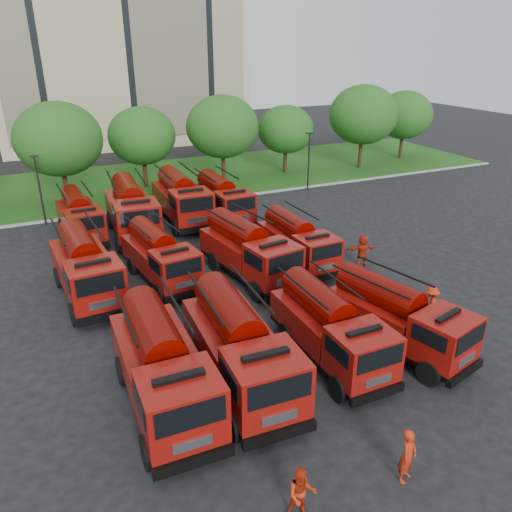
{
  "coord_description": "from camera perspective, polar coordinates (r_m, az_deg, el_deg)",
  "views": [
    {
      "loc": [
        -10.39,
        -20.36,
        12.51
      ],
      "look_at": [
        -0.14,
        1.92,
        1.8
      ],
      "focal_mm": 35.0,
      "sensor_mm": 36.0,
      "label": 1
    }
  ],
  "objects": [
    {
      "name": "fire_truck_1",
      "position": [
        19.35,
        -1.91,
        -10.32
      ],
      "size": [
        3.02,
        7.62,
        3.42
      ],
      "rotation": [
        0.0,
        0.0,
        -0.04
      ],
      "color": "black",
      "rests_on": "ground"
    },
    {
      "name": "lamp_post_1",
      "position": [
        44.77,
        6.06,
        11.07
      ],
      "size": [
        0.6,
        0.25,
        5.11
      ],
      "color": "black",
      "rests_on": "ground"
    },
    {
      "name": "firefighter_2",
      "position": [
        21.67,
        14.57,
        -12.55
      ],
      "size": [
        0.84,
        1.21,
        1.88
      ],
      "primitive_type": "imported",
      "rotation": [
        0.0,
        0.0,
        1.36
      ],
      "color": "black",
      "rests_on": "ground"
    },
    {
      "name": "firefighter_0",
      "position": [
        17.54,
        16.58,
        -23.19
      ],
      "size": [
        0.84,
        0.76,
        1.87
      ],
      "primitive_type": "imported",
      "rotation": [
        0.0,
        0.0,
        0.49
      ],
      "color": "#AE240D",
      "rests_on": "ground"
    },
    {
      "name": "fire_truck_0",
      "position": [
        18.67,
        -10.68,
        -12.24
      ],
      "size": [
        2.85,
        7.5,
        3.39
      ],
      "rotation": [
        0.0,
        0.0,
        -0.02
      ],
      "color": "black",
      "rests_on": "ground"
    },
    {
      "name": "fire_truck_6",
      "position": [
        27.85,
        -0.9,
        0.66
      ],
      "size": [
        3.57,
        7.55,
        3.3
      ],
      "rotation": [
        0.0,
        0.0,
        0.15
      ],
      "color": "black",
      "rests_on": "ground"
    },
    {
      "name": "fire_truck_7",
      "position": [
        29.67,
        4.72,
        1.68
      ],
      "size": [
        2.51,
        6.51,
        2.94
      ],
      "rotation": [
        0.0,
        0.0,
        0.03
      ],
      "color": "black",
      "rests_on": "ground"
    },
    {
      "name": "ground",
      "position": [
        26.06,
        2.05,
        -5.12
      ],
      "size": [
        140.0,
        140.0,
        0.0
      ],
      "primitive_type": "plane",
      "color": "black",
      "rests_on": "ground"
    },
    {
      "name": "fire_truck_4",
      "position": [
        27.2,
        -18.91,
        -1.2
      ],
      "size": [
        3.13,
        7.55,
        3.36
      ],
      "rotation": [
        0.0,
        0.0,
        0.07
      ],
      "color": "black",
      "rests_on": "ground"
    },
    {
      "name": "lamp_post_0",
      "position": [
        38.77,
        -23.52,
        7.28
      ],
      "size": [
        0.6,
        0.25,
        5.11
      ],
      "color": "black",
      "rests_on": "ground"
    },
    {
      "name": "fire_truck_10",
      "position": [
        37.15,
        -8.55,
        6.54
      ],
      "size": [
        2.95,
        7.8,
        3.53
      ],
      "rotation": [
        0.0,
        0.0,
        -0.01
      ],
      "color": "black",
      "rests_on": "ground"
    },
    {
      "name": "tree_3",
      "position": [
        46.01,
        -12.92,
        13.23
      ],
      "size": [
        5.88,
        5.88,
        7.19
      ],
      "color": "#382314",
      "rests_on": "ground"
    },
    {
      "name": "lawn",
      "position": [
        49.11,
        -11.81,
        8.42
      ],
      "size": [
        70.0,
        16.0,
        0.12
      ],
      "primitive_type": "cube",
      "color": "#1B4C14",
      "rests_on": "ground"
    },
    {
      "name": "fire_truck_5",
      "position": [
        28.01,
        -10.93,
        0.02
      ],
      "size": [
        3.13,
        6.84,
        3.0
      ],
      "rotation": [
        0.0,
        0.0,
        0.13
      ],
      "color": "black",
      "rests_on": "ground"
    },
    {
      "name": "tree_7",
      "position": [
        59.17,
        16.62,
        15.19
      ],
      "size": [
        6.05,
        6.05,
        7.39
      ],
      "color": "#382314",
      "rests_on": "ground"
    },
    {
      "name": "fire_truck_11",
      "position": [
        37.18,
        -3.91,
        6.51
      ],
      "size": [
        2.75,
        7.14,
        3.22
      ],
      "rotation": [
        0.0,
        0.0,
        0.02
      ],
      "color": "black",
      "rests_on": "ground"
    },
    {
      "name": "tree_2",
      "position": [
        42.53,
        -21.64,
        12.3
      ],
      "size": [
        6.72,
        6.72,
        8.22
      ],
      "color": "#382314",
      "rests_on": "ground"
    },
    {
      "name": "firefighter_4",
      "position": [
        22.45,
        -2.38,
        -10.3
      ],
      "size": [
        1.01,
        0.89,
        1.74
      ],
      "primitive_type": "imported",
      "rotation": [
        0.0,
        0.0,
        2.67
      ],
      "color": "black",
      "rests_on": "ground"
    },
    {
      "name": "tree_5",
      "position": [
        50.37,
        3.42,
        14.23
      ],
      "size": [
        5.46,
        5.46,
        6.68
      ],
      "color": "#382314",
      "rests_on": "ground"
    },
    {
      "name": "curb",
      "position": [
        41.55,
        -9.13,
        5.87
      ],
      "size": [
        70.0,
        0.3,
        0.14
      ],
      "primitive_type": "cube",
      "color": "gray",
      "rests_on": "ground"
    },
    {
      "name": "fire_truck_2",
      "position": [
        21.06,
        8.41,
        -8.08
      ],
      "size": [
        2.5,
        6.74,
        3.07
      ],
      "rotation": [
        0.0,
        0.0,
        0.0
      ],
      "color": "black",
      "rests_on": "ground"
    },
    {
      "name": "fire_truck_9",
      "position": [
        35.1,
        -14.06,
        5.17
      ],
      "size": [
        3.32,
        8.18,
        3.65
      ],
      "rotation": [
        0.0,
        0.0,
        -0.06
      ],
      "color": "black",
      "rests_on": "ground"
    },
    {
      "name": "tree_4",
      "position": [
        46.46,
        -3.86,
        14.52
      ],
      "size": [
        6.55,
        6.55,
        8.01
      ],
      "color": "#382314",
      "rests_on": "ground"
    },
    {
      "name": "fire_truck_3",
      "position": [
        22.4,
        15.87,
        -6.75
      ],
      "size": [
        3.85,
        7.04,
        3.05
      ],
      "rotation": [
        0.0,
        0.0,
        0.25
      ],
      "color": "black",
      "rests_on": "ground"
    },
    {
      "name": "fire_truck_8",
      "position": [
        35.63,
        -19.49,
        4.27
      ],
      "size": [
        2.71,
        6.8,
        3.05
      ],
      "rotation": [
        0.0,
        0.0,
        0.05
      ],
      "color": "black",
      "rests_on": "ground"
    },
    {
      "name": "firefighter_5",
      "position": [
        30.63,
        11.89,
        -1.05
      ],
      "size": [
        1.94,
        1.16,
        1.95
      ],
      "primitive_type": "imported",
      "rotation": [
        0.0,
        0.0,
        2.92
      ],
      "color": "#AE240D",
      "rests_on": "ground"
    },
    {
      "name": "firefighter_3",
      "position": [
        25.55,
        19.03,
        -7.16
      ],
      "size": [
        1.32,
        1.31,
        1.9
      ],
      "primitive_type": "imported",
      "rotation": [
        0.0,
        0.0,
        3.91
      ],
      "color": "#AE240D",
      "rests_on": "ground"
    },
    {
      "name": "tree_6",
      "position": [
        53.19,
        12.17,
        15.51
      ],
      "size": [
        6.89,
        6.89,
        8.42
      ],
      "color": "#382314",
      "rests_on": "ground"
    },
    {
      "name": "apartment_building",
      "position": [
        69.41,
        -15.68,
        22.8
      ],
      "size": [
        30.0,
        14.18,
        25.0
      ],
      "color": "#C1B68F",
      "rests_on": "ground"
    }
  ]
}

